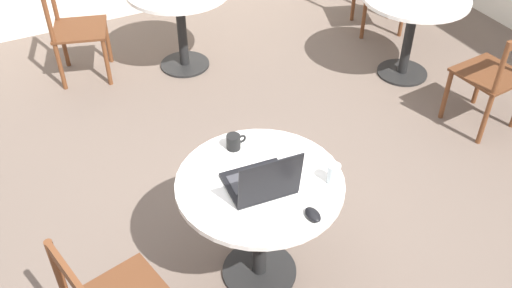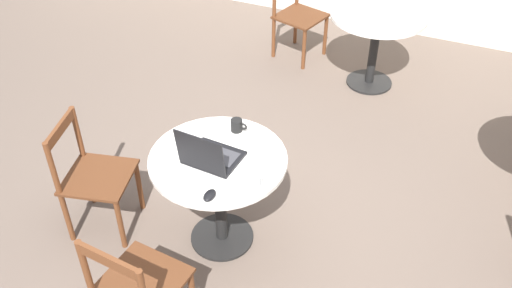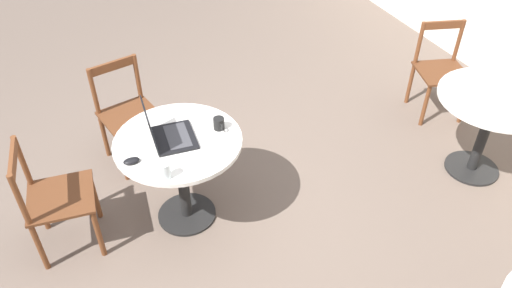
% 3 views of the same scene
% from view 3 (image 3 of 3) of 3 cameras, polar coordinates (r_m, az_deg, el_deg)
% --- Properties ---
extents(ground_plane, '(16.00, 16.00, 0.00)m').
position_cam_3_polar(ground_plane, '(3.60, -3.58, -9.89)').
color(ground_plane, '#66564C').
extents(cafe_table_near, '(0.84, 0.84, 0.71)m').
position_cam_3_polar(cafe_table_near, '(3.35, -8.69, -1.50)').
color(cafe_table_near, black).
rests_on(cafe_table_near, ground_plane).
extents(cafe_table_far, '(0.84, 0.84, 0.71)m').
position_cam_3_polar(cafe_table_far, '(4.10, 25.31, 3.23)').
color(cafe_table_far, black).
rests_on(cafe_table_far, ground_plane).
extents(chair_near_front, '(0.45, 0.45, 0.83)m').
position_cam_3_polar(chair_near_front, '(3.47, -22.09, -5.82)').
color(chair_near_front, brown).
rests_on(chair_near_front, ground_plane).
extents(chair_near_left, '(0.50, 0.50, 0.83)m').
position_cam_3_polar(chair_near_left, '(4.05, -14.41, 3.33)').
color(chair_near_left, brown).
rests_on(chair_near_left, ground_plane).
extents(chair_far_left, '(0.51, 0.51, 0.83)m').
position_cam_3_polar(chair_far_left, '(4.78, 20.31, 7.93)').
color(chair_far_left, brown).
rests_on(chair_far_left, ground_plane).
extents(laptop, '(0.33, 0.31, 0.27)m').
position_cam_3_polar(laptop, '(3.23, -10.17, 1.19)').
color(laptop, black).
rests_on(laptop, cafe_table_near).
extents(mouse, '(0.06, 0.10, 0.03)m').
position_cam_3_polar(mouse, '(3.12, -14.05, -1.88)').
color(mouse, black).
rests_on(mouse, cafe_table_near).
extents(mug, '(0.11, 0.07, 0.08)m').
position_cam_3_polar(mug, '(3.29, -4.25, 2.34)').
color(mug, black).
rests_on(mug, cafe_table_near).
extents(drinking_glass, '(0.06, 0.06, 0.11)m').
position_cam_3_polar(drinking_glass, '(2.96, -10.34, -3.02)').
color(drinking_glass, silver).
rests_on(drinking_glass, cafe_table_near).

